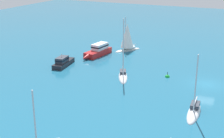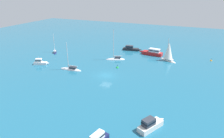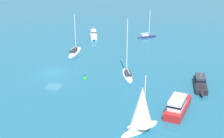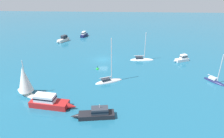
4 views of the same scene
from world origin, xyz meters
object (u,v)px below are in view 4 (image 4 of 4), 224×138
(yacht_2, at_px, (25,82))
(ketch, at_px, (214,81))
(motor_cruiser_2, at_px, (63,39))
(mooring_buoy, at_px, (97,69))
(powerboat, at_px, (182,59))
(motor_cruiser_1, at_px, (50,102))
(cabin_cruiser, at_px, (84,34))
(motor_cruiser, at_px, (96,113))
(yacht, at_px, (142,60))
(yacht_1, at_px, (109,81))

(yacht_2, xyz_separation_m, ketch, (6.44, -35.82, -2.33))
(motor_cruiser_2, height_order, mooring_buoy, motor_cruiser_2)
(powerboat, bearing_deg, motor_cruiser_2, -47.53)
(motor_cruiser_1, relative_size, cabin_cruiser, 1.58)
(motor_cruiser, xyz_separation_m, motor_cruiser_1, (2.35, 7.90, 0.22))
(ketch, bearing_deg, cabin_cruiser, -173.09)
(yacht_2, relative_size, ketch, 1.08)
(yacht, bearing_deg, motor_cruiser_2, 144.35)
(motor_cruiser, relative_size, powerboat, 1.54)
(yacht_1, distance_m, yacht_2, 15.63)
(motor_cruiser, xyz_separation_m, ketch, (12.40, -22.43, -0.51))
(yacht_1, height_order, yacht_2, yacht_1)
(motor_cruiser, relative_size, yacht_1, 0.70)
(ketch, distance_m, motor_cruiser_1, 31.95)
(ketch, distance_m, powerboat, 11.57)
(powerboat, xyz_separation_m, motor_cruiser_2, (15.50, 34.68, 0.09))
(powerboat, xyz_separation_m, cabin_cruiser, (22.09, 28.81, 0.09))
(yacht_2, distance_m, mooring_buoy, 16.36)
(motor_cruiser_1, xyz_separation_m, motor_cruiser_2, (36.52, 8.00, -0.12))
(yacht_2, xyz_separation_m, cabin_cruiser, (39.50, -3.37, -1.73))
(motor_cruiser, distance_m, ketch, 25.63)
(yacht_2, xyz_separation_m, powerboat, (17.41, -32.18, -1.82))
(yacht_2, bearing_deg, motor_cruiser_2, 128.54)
(ketch, relative_size, motor_cruiser_2, 1.23)
(yacht_1, height_order, motor_cruiser_2, yacht_1)
(ketch, xyz_separation_m, motor_cruiser_2, (26.47, 38.33, 0.60))
(motor_cruiser_1, relative_size, motor_cruiser_2, 1.49)
(motor_cruiser, bearing_deg, cabin_cruiser, -85.50)
(mooring_buoy, bearing_deg, powerboat, -73.75)
(yacht_1, bearing_deg, yacht, 33.49)
(ketch, bearing_deg, motor_cruiser, -98.61)
(yacht_1, distance_m, motor_cruiser_1, 12.73)
(ketch, xyz_separation_m, mooring_buoy, (4.94, 24.33, -0.14))
(ketch, bearing_deg, yacht, -166.56)
(motor_cruiser, distance_m, motor_cruiser_2, 42.00)
(ketch, relative_size, motor_cruiser_1, 0.82)
(motor_cruiser_1, xyz_separation_m, cabin_cruiser, (43.11, 2.12, -0.12))
(cabin_cruiser, bearing_deg, yacht, -125.90)
(motor_cruiser, distance_m, yacht, 25.08)
(motor_cruiser_2, bearing_deg, yacht_1, 59.69)
(motor_cruiser_1, xyz_separation_m, powerboat, (21.02, -26.68, -0.21))
(yacht_2, relative_size, cabin_cruiser, 1.40)
(yacht_2, xyz_separation_m, mooring_buoy, (11.38, -11.49, -2.48))
(yacht_2, height_order, cabin_cruiser, yacht_2)
(motor_cruiser, height_order, yacht_2, yacht_2)
(motor_cruiser, distance_m, motor_cruiser_1, 8.24)
(yacht_1, height_order, cabin_cruiser, yacht_1)
(motor_cruiser_1, distance_m, cabin_cruiser, 43.16)
(yacht_1, relative_size, motor_cruiser_2, 1.81)
(yacht, bearing_deg, motor_cruiser, -114.01)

